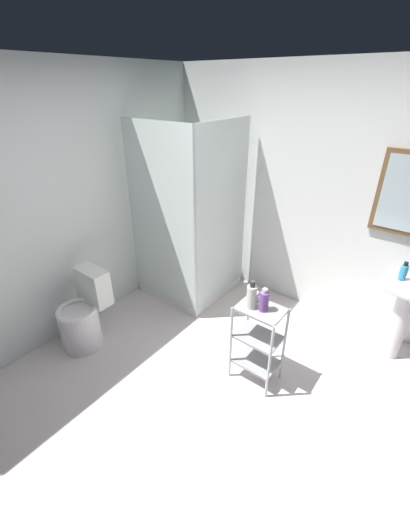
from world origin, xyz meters
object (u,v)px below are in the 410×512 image
object	(u,v)px
conditioner_bottle_purple	(264,301)
shower_stall	(191,259)
rinse_cup	(253,296)
pedestal_sink	(405,305)
toilet	(84,316)
storage_cart	(258,338)
lotion_bottle_white	(252,296)
hand_soap_bottle	(403,272)

from	to	relation	value
conditioner_bottle_purple	shower_stall	bearing A→B (deg)	152.33
conditioner_bottle_purple	rinse_cup	xyz separation A→B (m)	(-0.13, 0.06, -0.04)
pedestal_sink	conditioner_bottle_purple	distance (m)	1.36
pedestal_sink	toilet	world-z (taller)	pedestal_sink
storage_cart	conditioner_bottle_purple	distance (m)	0.39
conditioner_bottle_purple	lotion_bottle_white	xyz separation A→B (m)	(-0.09, -0.03, 0.02)
hand_soap_bottle	shower_stall	bearing A→B (deg)	-170.69
lotion_bottle_white	rinse_cup	size ratio (longest dim) A/B	2.82
shower_stall	lotion_bottle_white	distance (m)	1.44
pedestal_sink	conditioner_bottle_purple	world-z (taller)	conditioner_bottle_purple
storage_cart	hand_soap_bottle	size ratio (longest dim) A/B	4.48
storage_cart	lotion_bottle_white	xyz separation A→B (m)	(-0.07, -0.04, 0.41)
toilet	rinse_cup	distance (m)	1.65
hand_soap_bottle	conditioner_bottle_purple	distance (m)	1.27
toilet	conditioner_bottle_purple	world-z (taller)	conditioner_bottle_purple
shower_stall	conditioner_bottle_purple	size ratio (longest dim) A/B	10.30
storage_cart	rinse_cup	bearing A→B (deg)	153.74
shower_stall	rinse_cup	xyz separation A→B (m)	(1.17, -0.62, 0.32)
toilet	conditioner_bottle_purple	distance (m)	1.75
storage_cart	lotion_bottle_white	world-z (taller)	lotion_bottle_white
conditioner_bottle_purple	rinse_cup	size ratio (longest dim) A/B	2.28
conditioner_bottle_purple	storage_cart	bearing A→B (deg)	162.16
shower_stall	rinse_cup	world-z (taller)	shower_stall
rinse_cup	pedestal_sink	bearing A→B (deg)	44.52
pedestal_sink	toilet	bearing A→B (deg)	-145.76
shower_stall	hand_soap_bottle	bearing A→B (deg)	9.31
pedestal_sink	hand_soap_bottle	world-z (taller)	hand_soap_bottle
shower_stall	pedestal_sink	xyz separation A→B (m)	(2.15, 0.34, 0.12)
shower_stall	storage_cart	size ratio (longest dim) A/B	2.70
lotion_bottle_white	rinse_cup	bearing A→B (deg)	110.55
shower_stall	pedestal_sink	world-z (taller)	shower_stall
hand_soap_bottle	pedestal_sink	bearing A→B (deg)	4.08
hand_soap_bottle	lotion_bottle_white	distance (m)	1.35
storage_cart	rinse_cup	xyz separation A→B (m)	(-0.10, 0.05, 0.35)
shower_stall	rinse_cup	size ratio (longest dim) A/B	23.50
pedestal_sink	conditioner_bottle_purple	xyz separation A→B (m)	(-0.86, -1.02, 0.25)
shower_stall	lotion_bottle_white	size ratio (longest dim) A/B	8.32
shower_stall	pedestal_sink	distance (m)	2.18
rinse_cup	shower_stall	bearing A→B (deg)	152.03
storage_cart	rinse_cup	distance (m)	0.36
toilet	conditioner_bottle_purple	bearing A→B (deg)	21.70
hand_soap_bottle	conditioner_bottle_purple	size ratio (longest dim) A/B	0.85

